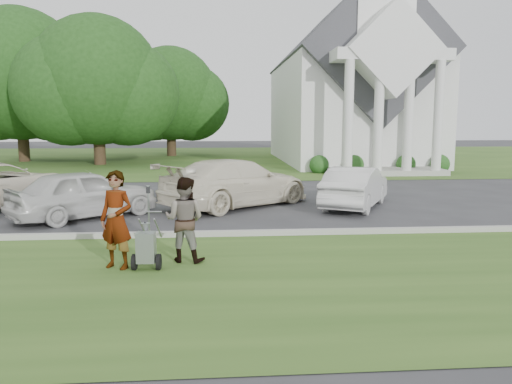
{
  "coord_description": "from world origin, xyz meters",
  "views": [
    {
      "loc": [
        -0.16,
        -11.85,
        2.93
      ],
      "look_at": [
        0.74,
        0.0,
        1.21
      ],
      "focal_mm": 35.0,
      "sensor_mm": 36.0,
      "label": 1
    }
  ],
  "objects": [
    {
      "name": "person_left",
      "position": [
        -2.17,
        -2.05,
        0.97
      ],
      "size": [
        0.84,
        0.72,
        1.95
      ],
      "primitive_type": "imported",
      "rotation": [
        0.0,
        0.0,
        -0.43
      ],
      "color": "#999999",
      "rests_on": "ground"
    },
    {
      "name": "tree_back",
      "position": [
        -4.01,
        29.99,
        4.73
      ],
      "size": [
        9.61,
        7.6,
        8.89
      ],
      "color": "#332316",
      "rests_on": "ground"
    },
    {
      "name": "church",
      "position": [
        9.0,
        23.11,
        5.94
      ],
      "size": [
        9.19,
        19.0,
        24.1
      ],
      "color": "white",
      "rests_on": "ground"
    },
    {
      "name": "striping_cart",
      "position": [
        -1.59,
        -2.19,
        0.44
      ],
      "size": [
        0.57,
        1.11,
        1.02
      ],
      "rotation": [
        0.0,
        0.0,
        -0.05
      ],
      "color": "black",
      "rests_on": "ground"
    },
    {
      "name": "tree_far",
      "position": [
        -14.01,
        24.99,
        5.69
      ],
      "size": [
        11.64,
        9.2,
        10.73
      ],
      "color": "#332316",
      "rests_on": "ground"
    },
    {
      "name": "car_b",
      "position": [
        -4.18,
        3.31,
        0.74
      ],
      "size": [
        4.47,
        4.14,
        1.49
      ],
      "primitive_type": "imported",
      "rotation": [
        0.0,
        0.0,
        2.27
      ],
      "color": "silver",
      "rests_on": "ground"
    },
    {
      "name": "tree_left",
      "position": [
        -8.01,
        21.99,
        5.11
      ],
      "size": [
        10.63,
        8.4,
        9.71
      ],
      "color": "#332316",
      "rests_on": "ground"
    },
    {
      "name": "curb",
      "position": [
        0.0,
        0.55,
        0.07
      ],
      "size": [
        80.0,
        0.18,
        0.15
      ],
      "primitive_type": "cube",
      "color": "#9E9E93",
      "rests_on": "ground"
    },
    {
      "name": "church_lawn",
      "position": [
        0.0,
        27.0,
        0.01
      ],
      "size": [
        80.0,
        30.0,
        0.01
      ],
      "primitive_type": "cube",
      "color": "#2E501B",
      "rests_on": "ground"
    },
    {
      "name": "car_c",
      "position": [
        0.46,
        5.06,
        0.81
      ],
      "size": [
        5.78,
        5.32,
        1.63
      ],
      "primitive_type": "imported",
      "rotation": [
        0.0,
        0.0,
        2.26
      ],
      "color": "#EEE5CA",
      "rests_on": "ground"
    },
    {
      "name": "grass_strip",
      "position": [
        0.0,
        -3.0,
        0.01
      ],
      "size": [
        80.0,
        7.0,
        0.01
      ],
      "primitive_type": "cube",
      "color": "#2E501B",
      "rests_on": "ground"
    },
    {
      "name": "car_d",
      "position": [
        4.46,
        4.55,
        0.69
      ],
      "size": [
        3.26,
        4.39,
        1.38
      ],
      "primitive_type": "imported",
      "rotation": [
        0.0,
        0.0,
        2.65
      ],
      "color": "silver",
      "rests_on": "ground"
    },
    {
      "name": "person_right",
      "position": [
        -0.87,
        -1.65,
        0.88
      ],
      "size": [
        1.01,
        0.89,
        1.76
      ],
      "primitive_type": "imported",
      "rotation": [
        0.0,
        0.0,
        2.85
      ],
      "color": "#999999",
      "rests_on": "ground"
    },
    {
      "name": "parking_meter_near",
      "position": [
        -1.87,
        0.34,
        0.85
      ],
      "size": [
        0.1,
        0.09,
        1.36
      ],
      "color": "#919499",
      "rests_on": "ground"
    },
    {
      "name": "ground",
      "position": [
        0.0,
        0.0,
        0.0
      ],
      "size": [
        120.0,
        120.0,
        0.0
      ],
      "primitive_type": "plane",
      "color": "#333335",
      "rests_on": "ground"
    }
  ]
}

